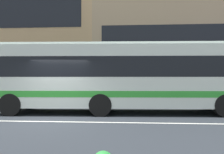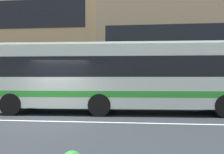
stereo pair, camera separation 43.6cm
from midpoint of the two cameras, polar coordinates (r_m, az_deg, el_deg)
name	(u,v)px [view 1 (the left image)]	position (r m, az deg, el deg)	size (l,w,h in m)	color
ground_plane	(49,122)	(10.25, -15.28, -9.74)	(160.00, 160.00, 0.00)	#282D33
lane_centre_line	(49,122)	(10.25, -15.28, -9.72)	(60.00, 0.16, 0.01)	silver
hedge_row_far	(59,96)	(16.98, -12.67, -4.23)	(17.28, 1.10, 0.98)	#3A6524
apartment_block_right	(202,49)	(26.68, 19.30, 5.96)	(20.81, 8.65, 9.04)	tan
transit_bus	(117,75)	(12.20, 0.08, 0.41)	(11.54, 3.08, 3.31)	silver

